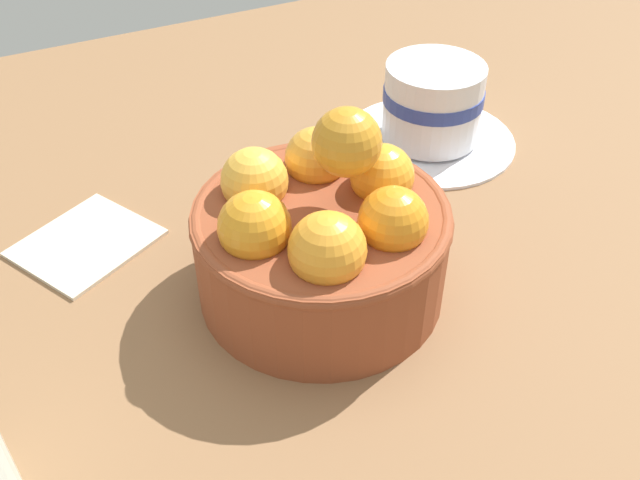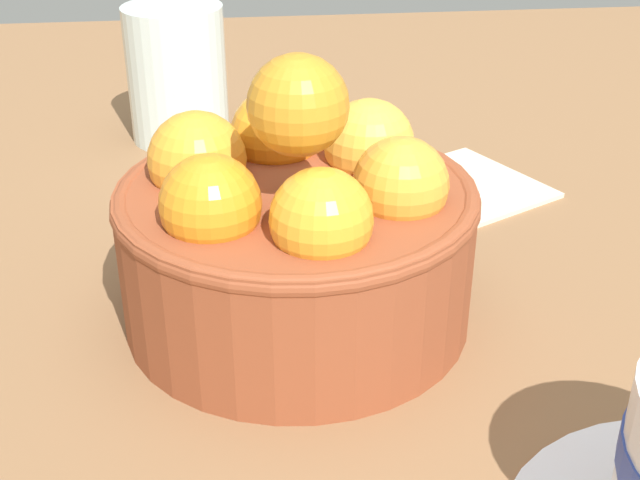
% 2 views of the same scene
% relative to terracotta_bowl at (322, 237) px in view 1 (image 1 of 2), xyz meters
% --- Properties ---
extents(ground_plane, '(1.21, 0.98, 0.04)m').
position_rel_terracotta_bowl_xyz_m(ground_plane, '(0.00, -0.00, -0.07)').
color(ground_plane, brown).
extents(terracotta_bowl, '(0.17, 0.17, 0.14)m').
position_rel_terracotta_bowl_xyz_m(terracotta_bowl, '(0.00, 0.00, 0.00)').
color(terracotta_bowl, brown).
rests_on(terracotta_bowl, ground_plane).
extents(coffee_cup, '(0.16, 0.16, 0.07)m').
position_rel_terracotta_bowl_xyz_m(coffee_cup, '(-0.18, -0.13, -0.01)').
color(coffee_cup, white).
rests_on(coffee_cup, ground_plane).
extents(folded_napkin, '(0.12, 0.12, 0.01)m').
position_rel_terracotta_bowl_xyz_m(folded_napkin, '(0.14, -0.12, -0.05)').
color(folded_napkin, beige).
rests_on(folded_napkin, ground_plane).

